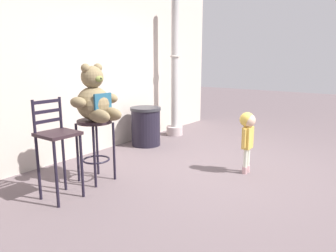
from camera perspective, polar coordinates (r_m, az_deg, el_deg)
name	(u,v)px	position (r m, az deg, el deg)	size (l,w,h in m)	color
ground_plane	(220,172)	(4.54, 9.37, -8.21)	(24.00, 24.00, 0.00)	#605155
building_wall	(102,53)	(5.70, -11.87, 12.76)	(6.25, 0.30, 3.31)	#C0B3A5
bar_stool_with_teddy	(95,137)	(4.12, -13.05, -1.94)	(0.43, 0.43, 0.81)	black
teddy_bear	(95,100)	(4.01, -13.07, 4.68)	(0.65, 0.59, 0.70)	olive
child_walking	(248,129)	(4.41, 14.21, -0.60)	(0.27, 0.22, 0.85)	#C49898
trash_bin	(146,126)	(5.77, -4.04, -0.03)	(0.56, 0.56, 0.70)	black
lamppost	(175,82)	(6.44, 1.24, 7.91)	(0.33, 0.33, 2.77)	#B09E9D
bar_chair_empty	(57,141)	(3.69, -19.47, -2.53)	(0.39, 0.39, 1.13)	black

